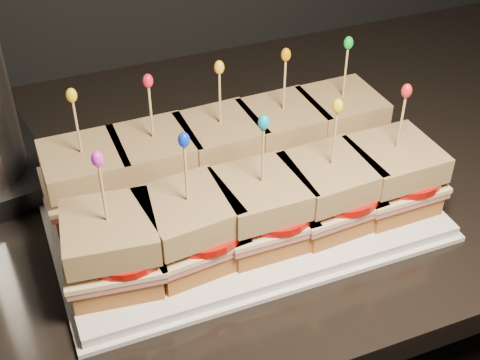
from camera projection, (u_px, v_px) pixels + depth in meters
name	position (u px, v px, depth m)	size (l,w,h in m)	color
cabinet	(317.00, 346.00, 1.24)	(2.30, 0.65, 0.85)	black
granite_slab	(338.00, 150.00, 0.97)	(2.34, 0.69, 0.03)	black
platter	(240.00, 210.00, 0.82)	(0.44, 0.28, 0.02)	white
platter_rim	(240.00, 213.00, 0.82)	(0.46, 0.29, 0.01)	white
sandwich_0_bread_bot	(90.00, 198.00, 0.80)	(0.09, 0.09, 0.03)	brown
sandwich_0_ham	(88.00, 187.00, 0.79)	(0.10, 0.10, 0.01)	#B55254
sandwich_0_cheese	(87.00, 183.00, 0.79)	(0.10, 0.10, 0.01)	beige
sandwich_0_tomato	(97.00, 178.00, 0.78)	(0.09, 0.09, 0.01)	#B80C06
sandwich_0_bread_top	(84.00, 164.00, 0.77)	(0.09, 0.09, 0.03)	brown
sandwich_0_pick	(78.00, 130.00, 0.74)	(0.00, 0.00, 0.09)	tan
sandwich_0_frill	(72.00, 95.00, 0.72)	(0.01, 0.01, 0.02)	yellow
sandwich_1_bread_bot	(157.00, 182.00, 0.83)	(0.09, 0.09, 0.03)	brown
sandwich_1_ham	(156.00, 171.00, 0.82)	(0.10, 0.10, 0.01)	#B55254
sandwich_1_cheese	(156.00, 167.00, 0.82)	(0.10, 0.10, 0.01)	beige
sandwich_1_tomato	(166.00, 162.00, 0.81)	(0.09, 0.09, 0.01)	#B80C06
sandwich_1_bread_top	(154.00, 148.00, 0.80)	(0.09, 0.09, 0.03)	brown
sandwich_1_pick	(151.00, 115.00, 0.77)	(0.00, 0.00, 0.09)	tan
sandwich_1_frill	(148.00, 81.00, 0.74)	(0.01, 0.01, 0.02)	red
sandwich_2_bread_bot	(221.00, 167.00, 0.85)	(0.09, 0.09, 0.03)	brown
sandwich_2_ham	(221.00, 156.00, 0.84)	(0.10, 0.10, 0.01)	#B55254
sandwich_2_cheese	(221.00, 152.00, 0.84)	(0.10, 0.10, 0.01)	beige
sandwich_2_tomato	(232.00, 148.00, 0.84)	(0.09, 0.09, 0.01)	#B80C06
sandwich_2_bread_top	(221.00, 133.00, 0.82)	(0.09, 0.09, 0.03)	brown
sandwich_2_pick	(220.00, 101.00, 0.80)	(0.00, 0.00, 0.09)	tan
sandwich_2_frill	(219.00, 67.00, 0.77)	(0.01, 0.01, 0.02)	#FDAA25
sandwich_3_bread_bot	(281.00, 153.00, 0.88)	(0.09, 0.09, 0.03)	brown
sandwich_3_ham	(282.00, 142.00, 0.87)	(0.10, 0.10, 0.01)	#B55254
sandwich_3_cheese	(282.00, 138.00, 0.87)	(0.10, 0.10, 0.01)	beige
sandwich_3_tomato	(293.00, 133.00, 0.86)	(0.09, 0.09, 0.01)	#B80C06
sandwich_3_bread_top	(283.00, 120.00, 0.85)	(0.09, 0.09, 0.03)	brown
sandwich_3_pick	(284.00, 88.00, 0.82)	(0.00, 0.00, 0.09)	tan
sandwich_3_frill	(286.00, 55.00, 0.79)	(0.01, 0.01, 0.02)	orange
sandwich_4_bread_bot	(338.00, 139.00, 0.91)	(0.09, 0.09, 0.03)	brown
sandwich_4_ham	(339.00, 129.00, 0.90)	(0.10, 0.10, 0.01)	#B55254
sandwich_4_cheese	(340.00, 125.00, 0.89)	(0.10, 0.10, 0.01)	beige
sandwich_4_tomato	(350.00, 120.00, 0.89)	(0.09, 0.09, 0.01)	#B80C06
sandwich_4_bread_top	(342.00, 107.00, 0.87)	(0.09, 0.09, 0.03)	brown
sandwich_4_pick	(345.00, 75.00, 0.85)	(0.00, 0.00, 0.09)	tan
sandwich_4_frill	(349.00, 43.00, 0.82)	(0.01, 0.01, 0.02)	green
sandwich_5_bread_bot	(115.00, 268.00, 0.71)	(0.09, 0.09, 0.03)	brown
sandwich_5_ham	(113.00, 257.00, 0.70)	(0.10, 0.10, 0.01)	#B55254
sandwich_5_cheese	(112.00, 252.00, 0.70)	(0.10, 0.10, 0.01)	beige
sandwich_5_tomato	(124.00, 247.00, 0.69)	(0.09, 0.09, 0.01)	#B80C06
sandwich_5_bread_top	(109.00, 232.00, 0.68)	(0.09, 0.09, 0.03)	brown
sandwich_5_pick	(103.00, 196.00, 0.65)	(0.00, 0.00, 0.09)	tan
sandwich_5_frill	(97.00, 159.00, 0.62)	(0.01, 0.01, 0.02)	#D824C7
sandwich_6_bread_bot	(190.00, 247.00, 0.74)	(0.09, 0.09, 0.03)	brown
sandwich_6_ham	(190.00, 236.00, 0.73)	(0.10, 0.10, 0.01)	#B55254
sandwich_6_cheese	(189.00, 231.00, 0.72)	(0.10, 0.10, 0.01)	beige
sandwich_6_tomato	(202.00, 227.00, 0.72)	(0.09, 0.09, 0.01)	#B80C06
sandwich_6_bread_top	(188.00, 212.00, 0.70)	(0.09, 0.09, 0.03)	brown
sandwich_6_pick	(186.00, 177.00, 0.68)	(0.00, 0.00, 0.09)	tan
sandwich_6_frill	(184.00, 140.00, 0.65)	(0.01, 0.01, 0.02)	#082DD3
sandwich_7_bread_bot	(261.00, 228.00, 0.76)	(0.09, 0.09, 0.03)	brown
sandwich_7_ham	(261.00, 217.00, 0.75)	(0.10, 0.10, 0.01)	#B55254
sandwich_7_cheese	(261.00, 212.00, 0.75)	(0.10, 0.10, 0.01)	beige
sandwich_7_tomato	(274.00, 208.00, 0.74)	(0.09, 0.09, 0.01)	#B80C06
sandwich_7_bread_top	(262.00, 193.00, 0.73)	(0.09, 0.09, 0.03)	brown
sandwich_7_pick	(263.00, 159.00, 0.70)	(0.00, 0.00, 0.09)	tan
sandwich_7_frill	(264.00, 122.00, 0.67)	(0.01, 0.01, 0.02)	#0396C1
sandwich_8_bread_bot	(327.00, 210.00, 0.79)	(0.09, 0.09, 0.03)	brown
sandwich_8_ham	(328.00, 199.00, 0.78)	(0.10, 0.10, 0.01)	#B55254
sandwich_8_cheese	(329.00, 195.00, 0.77)	(0.10, 0.10, 0.01)	beige
sandwich_8_tomato	(341.00, 190.00, 0.77)	(0.09, 0.09, 0.01)	#B80C06
sandwich_8_bread_top	(331.00, 175.00, 0.75)	(0.09, 0.09, 0.03)	brown
sandwich_8_pick	(334.00, 142.00, 0.73)	(0.00, 0.00, 0.09)	tan
sandwich_8_frill	(338.00, 106.00, 0.70)	(0.01, 0.01, 0.02)	yellow
sandwich_9_bread_bot	(389.00, 194.00, 0.81)	(0.09, 0.09, 0.03)	brown
sandwich_9_ham	(391.00, 183.00, 0.80)	(0.10, 0.10, 0.01)	#B55254
sandwich_9_cheese	(392.00, 178.00, 0.80)	(0.10, 0.10, 0.01)	beige
sandwich_9_tomato	(404.00, 173.00, 0.79)	(0.09, 0.09, 0.01)	#B80C06
sandwich_9_bread_top	(395.00, 159.00, 0.78)	(0.09, 0.09, 0.03)	brown
sandwich_9_pick	(401.00, 126.00, 0.75)	(0.00, 0.00, 0.09)	tan
sandwich_9_frill	(407.00, 91.00, 0.73)	(0.01, 0.01, 0.02)	red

